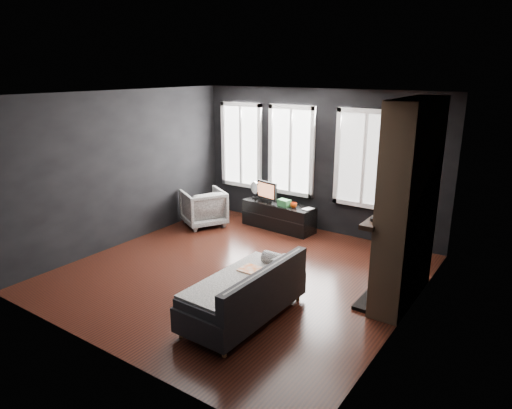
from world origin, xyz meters
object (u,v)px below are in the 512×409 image
Objects in this scene: media_console at (278,216)px; book at (305,203)px; mug at (294,205)px; sofa at (244,290)px; armchair at (204,206)px; mantel_vase at (400,195)px; monitor at (267,190)px.

media_console is 7.03× the size of book.
sofa is at bearing -71.26° from mug.
mug is (1.74, 0.59, 0.18)m from armchair.
mantel_vase is (4.00, -0.38, 0.93)m from armchair.
sofa is 3.70m from armchair.
book is 2.42m from mantel_vase.
armchair is 0.54× the size of media_console.
media_console is 7.41× the size of mantel_vase.
book is at bearing 3.96° from media_console.
monitor is at bearing 174.32° from mug.
sofa is 3.22m from mug.
mug is at bearing -8.00° from media_console.
sofa reaches higher than book.
armchair is at bearing -161.03° from book.
sofa is 3.55m from monitor.
media_console is 0.55m from monitor.
mug is 0.62× the size of mantel_vase.
monitor is 0.67m from mug.
media_console is 2.89× the size of monitor.
mug is 2.57m from mantel_vase.
sofa reaches higher than mug.
monitor is 0.86m from book.
book reaches higher than media_console.
armchair is 1.52m from media_console.
monitor reaches higher than mug.
armchair reaches higher than book.
sofa is at bearing -120.71° from mantel_vase.
sofa is at bearing -61.34° from media_console.
mantel_vase is (2.64, -1.05, 1.07)m from media_console.
book is (0.58, -0.00, 0.36)m from media_console.
armchair is 3.77× the size of book.
media_console is at bearing 179.66° from book.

